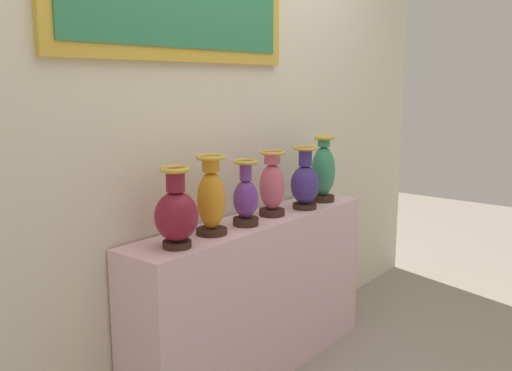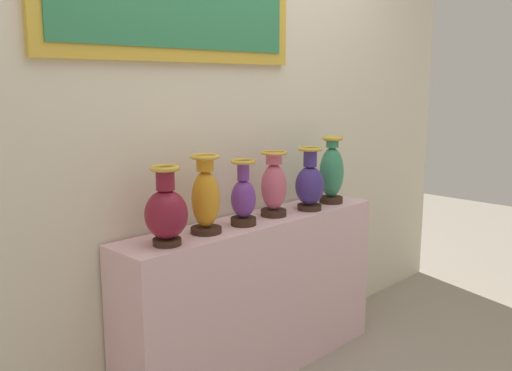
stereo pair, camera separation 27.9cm
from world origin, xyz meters
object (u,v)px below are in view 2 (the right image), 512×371
object	(u,v)px
vase_violet	(243,197)
vase_rose	(274,186)
vase_amber	(206,197)
vase_jade	(332,172)
vase_burgundy	(166,211)
vase_indigo	(310,183)

from	to	relation	value
vase_violet	vase_rose	xyz separation A→B (m)	(0.24, 0.02, 0.02)
vase_amber	vase_jade	bearing A→B (deg)	-0.70
vase_jade	vase_rose	bearing A→B (deg)	178.04
vase_burgundy	vase_violet	distance (m)	0.47
vase_indigo	vase_burgundy	bearing A→B (deg)	179.51
vase_amber	vase_rose	world-z (taller)	vase_amber
vase_amber	vase_violet	xyz separation A→B (m)	(0.22, -0.02, -0.03)
vase_burgundy	vase_indigo	size ratio (longest dim) A/B	1.00
vase_burgundy	vase_violet	world-z (taller)	vase_burgundy
vase_burgundy	vase_indigo	xyz separation A→B (m)	(0.94, -0.01, -0.00)
vase_amber	vase_jade	xyz separation A→B (m)	(0.93, -0.01, 0.01)
vase_amber	vase_jade	world-z (taller)	vase_jade
vase_rose	vase_indigo	bearing A→B (deg)	-10.08
vase_rose	vase_jade	size ratio (longest dim) A/B	0.88
vase_violet	vase_rose	size ratio (longest dim) A/B	0.95
vase_violet	vase_indigo	bearing A→B (deg)	-2.42
vase_burgundy	vase_violet	xyz separation A→B (m)	(0.47, 0.01, -0.01)
vase_burgundy	vase_jade	size ratio (longest dim) A/B	0.89
vase_rose	vase_jade	distance (m)	0.47
vase_amber	vase_violet	distance (m)	0.23
vase_burgundy	vase_indigo	bearing A→B (deg)	-0.49
vase_rose	vase_indigo	size ratio (longest dim) A/B	0.99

